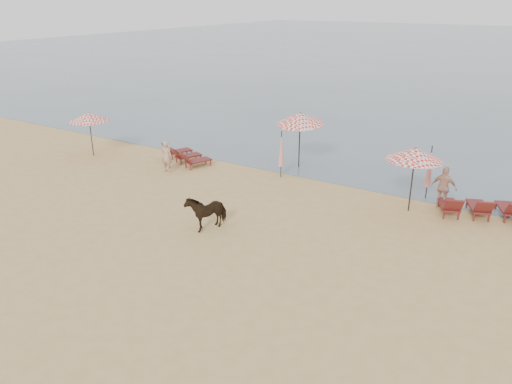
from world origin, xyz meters
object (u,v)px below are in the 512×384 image
Objects in this scene: lounger_cluster_left at (185,155)px; umbrella_closed_right at (430,167)px; lounger_cluster_right at (495,208)px; umbrella_open_right at (415,154)px; umbrella_open_left_a at (89,117)px; umbrella_closed_left at (281,149)px; umbrella_open_left_b at (300,118)px; cow at (206,211)px; beachgoer_left at (167,156)px; beachgoer_right_b at (444,187)px.

umbrella_closed_right is (11.32, 1.47, 0.98)m from lounger_cluster_left.
umbrella_open_right reaches higher than lounger_cluster_right.
umbrella_closed_left is (9.81, 2.23, -0.69)m from umbrella_open_left_a.
lounger_cluster_right is (13.95, 0.83, 0.04)m from lounger_cluster_left.
umbrella_open_left_b is 6.33m from umbrella_closed_right.
umbrella_closed_left is at bearing 11.70° from umbrella_open_left_a.
cow reaches higher than lounger_cluster_left.
umbrella_closed_left is (-8.90, -0.19, 0.89)m from lounger_cluster_right.
umbrella_open_right is 1.14× the size of umbrella_closed_right.
umbrella_open_left_a is 0.89× the size of umbrella_open_right.
umbrella_open_left_a is 1.51× the size of beachgoer_left.
beachgoer_left is (0.21, -1.52, 0.36)m from lounger_cluster_left.
lounger_cluster_left is 1.95× the size of cow.
umbrella_open_right is at bearing -7.43° from umbrella_closed_left.
cow is 9.13m from beachgoer_right_b.
lounger_cluster_right is at bearing 1.21° from umbrella_closed_left.
umbrella_open_left_b is 7.26m from beachgoer_right_b.
umbrella_open_left_b reaches higher than cow.
umbrella_closed_right is (6.20, -0.81, -1.03)m from umbrella_open_left_b.
lounger_cluster_left is 5.27m from umbrella_open_left_a.
beachgoer_right_b is (-1.88, 0.04, 0.41)m from lounger_cluster_right.
beachgoer_right_b is at bearing -176.59° from beachgoer_left.
umbrella_open_right reaches higher than lounger_cluster_left.
umbrella_closed_left is at bearing 29.78° from lounger_cluster_left.
umbrella_closed_left is 1.29× the size of beachgoer_right_b.
cow is at bearing 46.90° from beachgoer_right_b.
beachgoer_right_b is (0.75, -0.60, -0.54)m from umbrella_closed_right.
lounger_cluster_right is at bearing 6.24° from umbrella_open_left_a.
umbrella_open_left_a is (-18.71, -2.42, 1.59)m from lounger_cluster_right.
lounger_cluster_left is at bearing 153.57° from cow.
umbrella_open_right reaches higher than umbrella_open_left_a.
lounger_cluster_right reaches higher than lounger_cluster_left.
umbrella_open_left_b is 6.42m from beachgoer_left.
umbrella_closed_right is at bearing -172.93° from beachgoer_left.
umbrella_open_left_a is at bearing -169.20° from umbrella_open_left_b.
umbrella_open_left_b reaches higher than umbrella_open_right.
beachgoer_right_b is at bearing 1.90° from umbrella_closed_left.
beachgoer_right_b is at bearing -38.43° from umbrella_closed_right.
umbrella_open_left_b reaches higher than umbrella_open_left_a.
umbrella_open_right is 1.52× the size of beachgoer_right_b.
umbrella_closed_right reaches higher than umbrella_closed_left.
lounger_cluster_right is 2.78× the size of beachgoer_left.
umbrella_closed_left is 7.04m from beachgoer_right_b.
lounger_cluster_right is 13.95m from beachgoer_left.
beachgoer_right_b is (12.07, 0.87, 0.44)m from lounger_cluster_left.
umbrella_closed_left reaches higher than beachgoer_right_b.
umbrella_closed_left is 5.34m from beachgoer_left.
lounger_cluster_right is 9.16m from umbrella_open_left_b.
beachgoer_right_b is (16.82, 2.47, -1.18)m from umbrella_open_left_a.
umbrella_open_left_b reaches higher than beachgoer_right_b.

